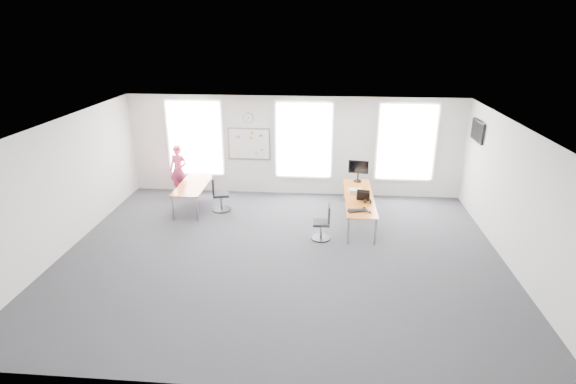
# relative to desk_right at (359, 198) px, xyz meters

# --- Properties ---
(floor) EXTENTS (10.00, 10.00, 0.00)m
(floor) POSITION_rel_desk_right_xyz_m (-1.87, -2.08, -0.64)
(floor) COLOR #26262B
(floor) RESTS_ON ground
(ceiling) EXTENTS (10.00, 10.00, 0.00)m
(ceiling) POSITION_rel_desk_right_xyz_m (-1.87, -2.08, 2.36)
(ceiling) COLOR white
(ceiling) RESTS_ON ground
(wall_back) EXTENTS (10.00, 0.00, 10.00)m
(wall_back) POSITION_rel_desk_right_xyz_m (-1.87, 1.92, 0.86)
(wall_back) COLOR silver
(wall_back) RESTS_ON ground
(wall_front) EXTENTS (10.00, 0.00, 10.00)m
(wall_front) POSITION_rel_desk_right_xyz_m (-1.87, -6.08, 0.86)
(wall_front) COLOR silver
(wall_front) RESTS_ON ground
(wall_left) EXTENTS (0.00, 10.00, 10.00)m
(wall_left) POSITION_rel_desk_right_xyz_m (-6.87, -2.08, 0.86)
(wall_left) COLOR silver
(wall_left) RESTS_ON ground
(wall_right) EXTENTS (0.00, 10.00, 10.00)m
(wall_right) POSITION_rel_desk_right_xyz_m (3.13, -2.08, 0.86)
(wall_right) COLOR silver
(wall_right) RESTS_ON ground
(window_left) EXTENTS (1.60, 0.06, 2.20)m
(window_left) POSITION_rel_desk_right_xyz_m (-4.87, 1.89, 1.06)
(window_left) COLOR silver
(window_left) RESTS_ON wall_back
(window_mid) EXTENTS (1.60, 0.06, 2.20)m
(window_mid) POSITION_rel_desk_right_xyz_m (-1.57, 1.89, 1.06)
(window_mid) COLOR silver
(window_mid) RESTS_ON wall_back
(window_right) EXTENTS (1.60, 0.06, 2.20)m
(window_right) POSITION_rel_desk_right_xyz_m (1.43, 1.89, 1.06)
(window_right) COLOR silver
(window_right) RESTS_ON wall_back
(desk_right) EXTENTS (0.75, 2.83, 0.69)m
(desk_right) POSITION_rel_desk_right_xyz_m (0.00, 0.00, 0.00)
(desk_right) COLOR #B86217
(desk_right) RESTS_ON ground
(desk_left) EXTENTS (0.78, 1.94, 0.71)m
(desk_left) POSITION_rel_desk_right_xyz_m (-4.61, 0.55, 0.00)
(desk_left) COLOR #B86217
(desk_left) RESTS_ON ground
(chair_right) EXTENTS (0.47, 0.47, 0.88)m
(chair_right) POSITION_rel_desk_right_xyz_m (-0.92, -1.16, -0.26)
(chair_right) COLOR black
(chair_right) RESTS_ON ground
(chair_left) EXTENTS (0.54, 0.54, 0.99)m
(chair_left) POSITION_rel_desk_right_xyz_m (-3.86, 0.39, -0.21)
(chair_left) COLOR black
(chair_left) RESTS_ON ground
(person) EXTENTS (0.62, 0.46, 1.56)m
(person) POSITION_rel_desk_right_xyz_m (-5.34, 1.51, 0.13)
(person) COLOR #DF396D
(person) RESTS_ON ground
(whiteboard) EXTENTS (1.20, 0.03, 0.90)m
(whiteboard) POSITION_rel_desk_right_xyz_m (-3.22, 1.89, 0.91)
(whiteboard) COLOR silver
(whiteboard) RESTS_ON wall_back
(wall_clock) EXTENTS (0.30, 0.04, 0.30)m
(wall_clock) POSITION_rel_desk_right_xyz_m (-3.22, 1.89, 1.71)
(wall_clock) COLOR gray
(wall_clock) RESTS_ON wall_back
(tv) EXTENTS (0.06, 0.90, 0.55)m
(tv) POSITION_rel_desk_right_xyz_m (3.08, 0.92, 1.66)
(tv) COLOR black
(tv) RESTS_ON wall_right
(keyboard) EXTENTS (0.52, 0.32, 0.02)m
(keyboard) POSITION_rel_desk_right_xyz_m (-0.10, -0.97, 0.06)
(keyboard) COLOR black
(keyboard) RESTS_ON desk_right
(mouse) EXTENTS (0.08, 0.11, 0.04)m
(mouse) POSITION_rel_desk_right_xyz_m (0.19, -1.05, 0.06)
(mouse) COLOR black
(mouse) RESTS_ON desk_right
(lens_cap) EXTENTS (0.07, 0.07, 0.01)m
(lens_cap) POSITION_rel_desk_right_xyz_m (0.08, -0.75, 0.05)
(lens_cap) COLOR black
(lens_cap) RESTS_ON desk_right
(headphones) EXTENTS (0.18, 0.10, 0.11)m
(headphones) POSITION_rel_desk_right_xyz_m (0.19, -0.42, 0.09)
(headphones) COLOR black
(headphones) RESTS_ON desk_right
(laptop_sleeve) EXTENTS (0.34, 0.24, 0.27)m
(laptop_sleeve) POSITION_rel_desk_right_xyz_m (0.08, -0.27, 0.18)
(laptop_sleeve) COLOR black
(laptop_sleeve) RESTS_ON desk_right
(paper_stack) EXTENTS (0.35, 0.28, 0.11)m
(paper_stack) POSITION_rel_desk_right_xyz_m (-0.09, 0.25, 0.10)
(paper_stack) COLOR beige
(paper_stack) RESTS_ON desk_right
(monitor) EXTENTS (0.56, 0.23, 0.63)m
(monitor) POSITION_rel_desk_right_xyz_m (0.04, 1.20, 0.42)
(monitor) COLOR black
(monitor) RESTS_ON desk_right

